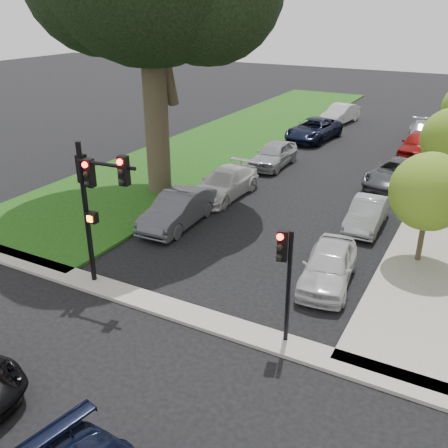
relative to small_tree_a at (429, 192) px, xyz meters
The scene contains 16 objects.
ground 11.57m from the small_tree_a, 123.60° to the right, with size 140.00×140.00×0.00m, color black.
grass_strip 21.31m from the small_tree_a, 136.02° to the left, with size 8.00×44.00×0.12m, color #153F10.
sidewalk_cross 10.01m from the small_tree_a, 130.22° to the right, with size 60.00×1.00×0.12m, color tan.
small_tree_a is the anchor object (origin of this frame).
traffic_signal_main 11.95m from the small_tree_a, 143.50° to the right, with size 2.53×0.65×5.17m.
traffic_signal_secondary 7.66m from the small_tree_a, 111.04° to the right, with size 0.49×0.40×3.64m.
car_parked_0 4.67m from the small_tree_a, 129.02° to the right, with size 1.69×4.21×1.43m, color silver.
car_parked_1 4.17m from the small_tree_a, 137.59° to the left, with size 1.36×3.90×1.29m, color #999BA0.
car_parked_2 9.32m from the small_tree_a, 105.96° to the left, with size 2.35×5.10×1.42m, color #3F4247.
car_parked_3 15.66m from the small_tree_a, 98.97° to the left, with size 1.90×4.72×1.61m, color maroon.
car_parked_4 19.86m from the small_tree_a, 98.05° to the left, with size 1.90×4.68×1.36m, color #999BA0.
car_parked_5 10.43m from the small_tree_a, behind, with size 1.62×4.65×1.53m, color #3F4247.
car_parked_6 10.60m from the small_tree_a, 164.65° to the left, with size 2.02×4.97×1.44m, color silver.
car_parked_7 13.39m from the small_tree_a, 138.14° to the left, with size 1.79×4.45×1.52m, color #999BA0.
car_parked_8 19.02m from the small_tree_a, 121.35° to the left, with size 2.56×5.56×1.54m, color black.
car_parked_9 24.78m from the small_tree_a, 113.32° to the left, with size 1.61×4.63×1.52m, color silver.
Camera 1 is at (7.73, -9.30, 9.22)m, focal length 40.00 mm.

